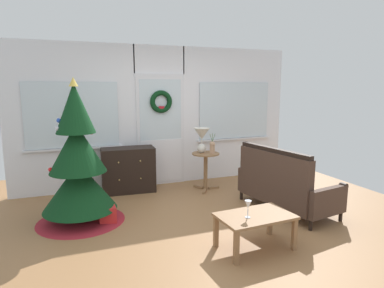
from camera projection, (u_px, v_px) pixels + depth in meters
ground_plane at (203, 224)px, 4.46m from camera, size 6.76×6.76×0.00m
back_wall_with_door at (160, 116)px, 6.16m from camera, size 5.20×0.19×2.55m
christmas_tree at (78, 169)px, 4.45m from camera, size 1.17×1.17×1.94m
dresser_cabinet at (128, 170)px, 5.81m from camera, size 0.92×0.48×0.78m
settee_sofa at (282, 186)px, 4.90m from camera, size 0.94×1.61×0.96m
side_table at (206, 164)px, 5.89m from camera, size 0.50×0.48×0.67m
table_lamp at (202, 137)px, 5.83m from camera, size 0.28×0.28×0.44m
flower_vase at (212, 147)px, 5.82m from camera, size 0.11×0.10×0.35m
coffee_table at (255, 220)px, 3.75m from camera, size 0.87×0.57×0.40m
wine_glass at (248, 205)px, 3.64m from camera, size 0.08×0.08×0.20m
gift_box at (107, 215)px, 4.50m from camera, size 0.22×0.20×0.22m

